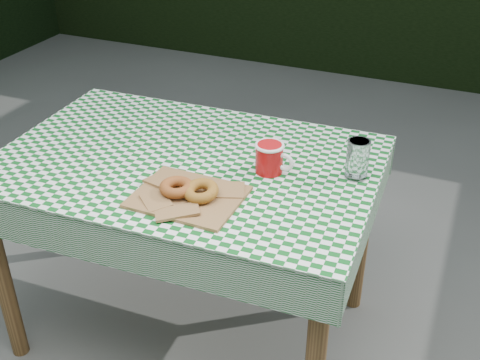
{
  "coord_description": "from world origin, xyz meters",
  "views": [
    {
      "loc": [
        0.88,
        -1.64,
        1.73
      ],
      "look_at": [
        0.27,
        -0.19,
        0.79
      ],
      "focal_mm": 45.06,
      "sensor_mm": 36.0,
      "label": 1
    }
  ],
  "objects_px": {
    "table": "(191,251)",
    "paper_bag": "(188,196)",
    "drinking_glass": "(357,159)",
    "coffee_mug": "(269,158)"
  },
  "relations": [
    {
      "from": "paper_bag",
      "to": "drinking_glass",
      "type": "xyz_separation_m",
      "value": [
        0.43,
        0.32,
        0.06
      ]
    },
    {
      "from": "table",
      "to": "coffee_mug",
      "type": "relative_size",
      "value": 7.06
    },
    {
      "from": "table",
      "to": "paper_bag",
      "type": "xyz_separation_m",
      "value": [
        0.11,
        -0.21,
        0.39
      ]
    },
    {
      "from": "table",
      "to": "paper_bag",
      "type": "bearing_deg",
      "value": -63.39
    },
    {
      "from": "paper_bag",
      "to": "coffee_mug",
      "type": "distance_m",
      "value": 0.3
    },
    {
      "from": "drinking_glass",
      "to": "coffee_mug",
      "type": "bearing_deg",
      "value": -164.41
    },
    {
      "from": "table",
      "to": "coffee_mug",
      "type": "height_order",
      "value": "coffee_mug"
    },
    {
      "from": "drinking_glass",
      "to": "table",
      "type": "bearing_deg",
      "value": -169.04
    },
    {
      "from": "table",
      "to": "drinking_glass",
      "type": "relative_size",
      "value": 9.65
    },
    {
      "from": "table",
      "to": "paper_bag",
      "type": "relative_size",
      "value": 3.93
    }
  ]
}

